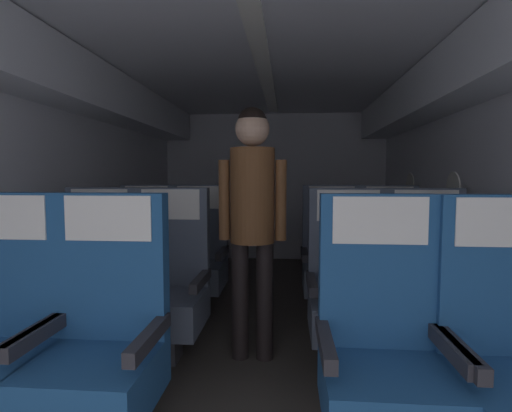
% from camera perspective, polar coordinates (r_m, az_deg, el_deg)
% --- Properties ---
extents(ground, '(3.37, 6.06, 0.02)m').
position_cam_1_polar(ground, '(2.99, 0.49, -19.05)').
color(ground, '#3D3833').
extents(fuselage_shell, '(3.25, 5.71, 2.12)m').
position_cam_1_polar(fuselage_shell, '(3.01, 0.87, 10.97)').
color(fuselage_shell, silver).
rests_on(fuselage_shell, ground).
extents(seat_a_left_aisle, '(0.52, 0.50, 1.10)m').
position_cam_1_polar(seat_a_left_aisle, '(1.89, -21.56, -18.19)').
color(seat_a_left_aisle, '#38383D').
rests_on(seat_a_left_aisle, ground).
extents(seat_a_right_window, '(0.52, 0.50, 1.10)m').
position_cam_1_polar(seat_a_right_window, '(1.77, 17.89, -19.71)').
color(seat_a_right_window, '#38383D').
rests_on(seat_a_right_window, ground).
extents(seat_b_left_window, '(0.52, 0.50, 1.10)m').
position_cam_1_polar(seat_b_left_window, '(2.86, -22.35, -10.54)').
color(seat_b_left_window, '#38383D').
rests_on(seat_b_left_window, ground).
extents(seat_b_left_aisle, '(0.52, 0.50, 1.10)m').
position_cam_1_polar(seat_b_left_aisle, '(2.66, -12.74, -11.39)').
color(seat_b_left_aisle, '#38383D').
rests_on(seat_b_left_aisle, ground).
extents(seat_b_right_aisle, '(0.52, 0.50, 1.10)m').
position_cam_1_polar(seat_b_right_aisle, '(2.71, 23.80, -11.41)').
color(seat_b_right_aisle, '#38383D').
rests_on(seat_b_right_aisle, ground).
extents(seat_b_right_window, '(0.52, 0.50, 1.10)m').
position_cam_1_polar(seat_b_right_window, '(2.57, 13.35, -12.00)').
color(seat_b_right_window, '#38383D').
rests_on(seat_b_right_window, ground).
extents(seat_c_left_window, '(0.52, 0.50, 1.10)m').
position_cam_1_polar(seat_c_left_window, '(3.65, -15.98, -7.18)').
color(seat_c_left_window, '#38383D').
rests_on(seat_c_left_window, ground).
extents(seat_c_left_aisle, '(0.52, 0.50, 1.10)m').
position_cam_1_polar(seat_c_left_aisle, '(3.50, -8.56, -7.55)').
color(seat_c_left_aisle, '#38383D').
rests_on(seat_c_left_aisle, ground).
extents(seat_c_right_aisle, '(0.52, 0.50, 1.10)m').
position_cam_1_polar(seat_c_right_aisle, '(3.52, 19.00, -7.68)').
color(seat_c_right_aisle, '#38383D').
rests_on(seat_c_right_aisle, ground).
extents(seat_c_right_window, '(0.52, 0.50, 1.10)m').
position_cam_1_polar(seat_c_right_window, '(3.44, 10.96, -7.80)').
color(seat_c_right_window, '#38383D').
rests_on(seat_c_right_window, ground).
extents(flight_attendant, '(0.43, 0.28, 1.61)m').
position_cam_1_polar(flight_attendant, '(2.48, -0.53, 0.02)').
color(flight_attendant, black).
rests_on(flight_attendant, ground).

